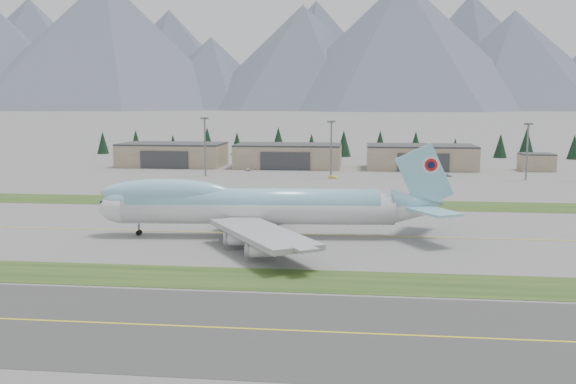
# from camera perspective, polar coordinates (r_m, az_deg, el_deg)

# --- Properties ---
(ground) EXTENTS (7000.00, 7000.00, 0.00)m
(ground) POSITION_cam_1_polar(r_m,az_deg,el_deg) (147.49, -0.78, -3.75)
(ground) COLOR slate
(ground) RESTS_ON ground
(grass_strip_near) EXTENTS (400.00, 14.00, 0.08)m
(grass_strip_near) POSITION_cam_1_polar(r_m,az_deg,el_deg) (110.98, -3.31, -7.74)
(grass_strip_near) COLOR #264117
(grass_strip_near) RESTS_ON ground
(grass_strip_far) EXTENTS (400.00, 18.00, 0.08)m
(grass_strip_far) POSITION_cam_1_polar(r_m,az_deg,el_deg) (191.48, 0.94, -1.01)
(grass_strip_far) COLOR #264117
(grass_strip_far) RESTS_ON ground
(asphalt_taxiway) EXTENTS (400.00, 32.00, 0.04)m
(asphalt_taxiway) POSITION_cam_1_polar(r_m,az_deg,el_deg) (88.57, -6.03, -11.92)
(asphalt_taxiway) COLOR #363636
(asphalt_taxiway) RESTS_ON ground
(taxiway_line_main) EXTENTS (400.00, 0.40, 0.02)m
(taxiway_line_main) POSITION_cam_1_polar(r_m,az_deg,el_deg) (147.49, -0.78, -3.75)
(taxiway_line_main) COLOR yellow
(taxiway_line_main) RESTS_ON ground
(taxiway_line_near) EXTENTS (400.00, 0.40, 0.02)m
(taxiway_line_near) POSITION_cam_1_polar(r_m,az_deg,el_deg) (88.57, -6.03, -11.92)
(taxiway_line_near) COLOR yellow
(taxiway_line_near) RESTS_ON ground
(boeing_747_freighter) EXTENTS (80.58, 69.34, 21.22)m
(boeing_747_freighter) POSITION_cam_1_polar(r_m,az_deg,el_deg) (144.25, -3.00, -1.20)
(boeing_747_freighter) COLOR silver
(boeing_747_freighter) RESTS_ON ground
(hangar_left) EXTENTS (48.00, 26.60, 10.80)m
(hangar_left) POSITION_cam_1_polar(r_m,az_deg,el_deg) (307.15, -10.22, 3.30)
(hangar_left) COLOR gray
(hangar_left) RESTS_ON ground
(hangar_center) EXTENTS (48.00, 26.60, 10.80)m
(hangar_center) POSITION_cam_1_polar(r_m,az_deg,el_deg) (296.03, 0.04, 3.26)
(hangar_center) COLOR gray
(hangar_center) RESTS_ON ground
(hangar_right) EXTENTS (48.00, 26.60, 10.80)m
(hangar_right) POSITION_cam_1_polar(r_m,az_deg,el_deg) (295.32, 11.70, 3.08)
(hangar_right) COLOR gray
(hangar_right) RESTS_ON ground
(control_shed) EXTENTS (14.00, 12.00, 7.60)m
(control_shed) POSITION_cam_1_polar(r_m,az_deg,el_deg) (302.22, 21.22, 2.51)
(control_shed) COLOR gray
(control_shed) RESTS_ON ground
(floodlight_masts) EXTENTS (149.97, 4.99, 23.82)m
(floodlight_masts) POSITION_cam_1_polar(r_m,az_deg,el_deg) (255.12, 10.54, 4.75)
(floodlight_masts) COLOR slate
(floodlight_masts) RESTS_ON ground
(service_vehicle_a) EXTENTS (2.63, 4.03, 1.28)m
(service_vehicle_a) POSITION_cam_1_polar(r_m,az_deg,el_deg) (282.22, -3.58, 1.90)
(service_vehicle_a) COLOR silver
(service_vehicle_a) RESTS_ON ground
(service_vehicle_b) EXTENTS (3.72, 2.56, 1.16)m
(service_vehicle_b) POSITION_cam_1_polar(r_m,az_deg,el_deg) (253.95, 4.00, 1.21)
(service_vehicle_b) COLOR #C8D936
(service_vehicle_b) RESTS_ON ground
(service_vehicle_c) EXTENTS (2.67, 4.18, 1.13)m
(service_vehicle_c) POSITION_cam_1_polar(r_m,az_deg,el_deg) (268.03, 14.11, 1.35)
(service_vehicle_c) COLOR silver
(service_vehicle_c) RESTS_ON ground
(conifer_belt) EXTENTS (267.83, 16.04, 16.36)m
(conifer_belt) POSITION_cam_1_polar(r_m,az_deg,el_deg) (356.36, 3.77, 4.34)
(conifer_belt) COLOR black
(conifer_belt) RESTS_ON ground
(mountain_ridge_front) EXTENTS (4298.23, 1144.71, 496.15)m
(mountain_ridge_front) POSITION_cam_1_polar(r_m,az_deg,el_deg) (2405.42, 5.67, 12.57)
(mountain_ridge_front) COLOR #525E6D
(mountain_ridge_front) RESTS_ON ground
(mountain_ridge_rear) EXTENTS (4471.95, 1055.83, 527.92)m
(mountain_ridge_rear) POSITION_cam_1_polar(r_m,az_deg,el_deg) (3051.46, 6.00, 12.19)
(mountain_ridge_rear) COLOR #525E6D
(mountain_ridge_rear) RESTS_ON ground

